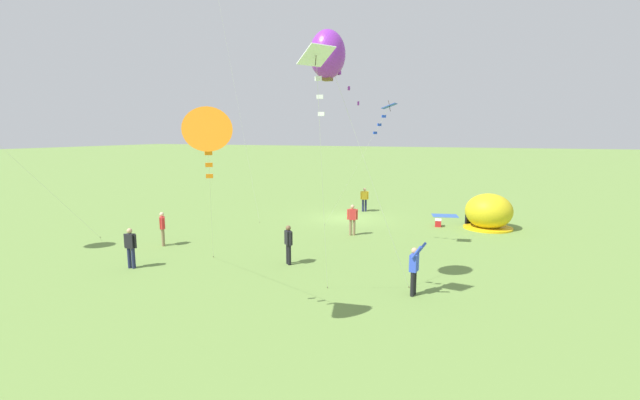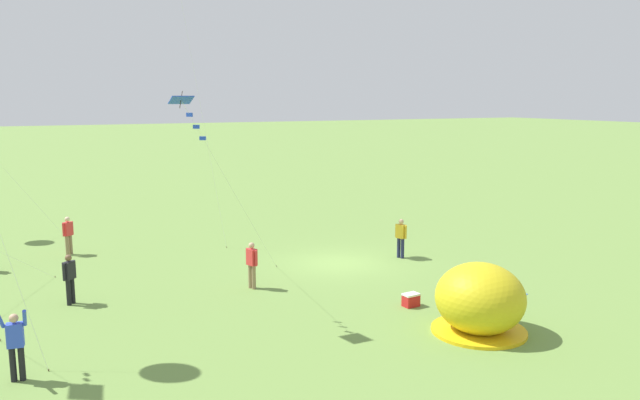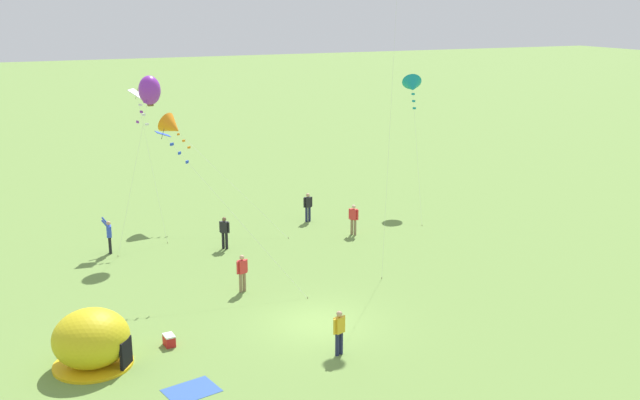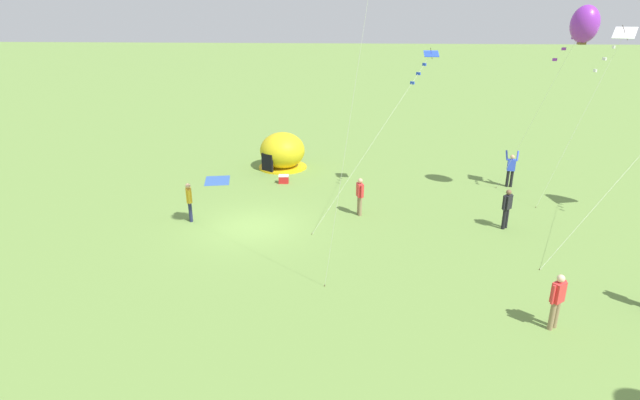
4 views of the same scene
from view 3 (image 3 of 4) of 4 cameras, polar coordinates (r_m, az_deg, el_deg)
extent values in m
plane|color=olive|center=(30.49, -0.12, -9.38)|extent=(300.00, 300.00, 0.00)
ellipsoid|color=gold|center=(27.98, -17.04, -10.04)|extent=(2.70, 2.60, 2.10)
cylinder|color=yellow|center=(28.40, -16.88, -11.87)|extent=(2.81, 2.81, 0.10)
cube|color=black|center=(27.65, -14.56, -11.30)|extent=(0.55, 0.73, 1.10)
cube|color=#3359A5|center=(26.02, -9.77, -14.12)|extent=(1.94, 1.64, 0.01)
cube|color=red|center=(29.14, -11.42, -10.48)|extent=(0.41, 0.55, 0.38)
cube|color=white|center=(29.05, -11.44, -10.09)|extent=(0.42, 0.56, 0.06)
cylinder|color=black|center=(39.40, -7.13, -3.11)|extent=(0.15, 0.15, 0.88)
cylinder|color=black|center=(39.49, -7.39, -3.07)|extent=(0.15, 0.15, 0.88)
cube|color=black|center=(39.22, -7.29, -2.06)|extent=(0.44, 0.44, 0.60)
sphere|color=brown|center=(39.10, -7.32, -1.46)|extent=(0.22, 0.22, 0.22)
cylinder|color=black|center=(39.11, -6.97, -2.10)|extent=(0.09, 0.09, 0.58)
cylinder|color=black|center=(39.34, -7.62, -2.02)|extent=(0.09, 0.09, 0.58)
cylinder|color=#1E2347|center=(27.75, 1.32, -10.94)|extent=(0.15, 0.15, 0.88)
cylinder|color=#1E2347|center=(27.88, 1.61, -10.81)|extent=(0.15, 0.15, 0.88)
cube|color=gold|center=(27.50, 1.48, -9.49)|extent=(0.44, 0.36, 0.60)
sphere|color=tan|center=(27.33, 1.48, -8.67)|extent=(0.22, 0.22, 0.22)
cylinder|color=gold|center=(27.34, 1.11, -9.64)|extent=(0.09, 0.09, 0.58)
cylinder|color=gold|center=(27.67, 1.84, -9.34)|extent=(0.09, 0.09, 0.58)
cylinder|color=#8C7251|center=(41.46, 2.69, -2.09)|extent=(0.15, 0.15, 0.88)
cylinder|color=#8C7251|center=(41.54, 2.44, -2.05)|extent=(0.15, 0.15, 0.88)
cube|color=red|center=(41.29, 2.57, -1.09)|extent=(0.42, 0.45, 0.60)
sphere|color=beige|center=(41.17, 2.58, -0.51)|extent=(0.22, 0.22, 0.22)
cylinder|color=red|center=(41.19, 2.89, -1.13)|extent=(0.09, 0.09, 0.58)
cylinder|color=red|center=(41.39, 2.26, -1.05)|extent=(0.09, 0.09, 0.58)
cylinder|color=#8C7251|center=(33.60, -6.06, -6.29)|extent=(0.15, 0.15, 0.88)
cylinder|color=#8C7251|center=(33.71, -5.78, -6.21)|extent=(0.15, 0.15, 0.88)
cube|color=red|center=(33.39, -5.96, -5.07)|extent=(0.44, 0.35, 0.60)
sphere|color=tan|center=(33.25, -5.98, -4.37)|extent=(0.22, 0.22, 0.22)
cylinder|color=red|center=(33.26, -6.30, -5.16)|extent=(0.09, 0.09, 0.58)
cylinder|color=red|center=(33.53, -5.61, -4.97)|extent=(0.09, 0.09, 0.58)
cylinder|color=#1E2347|center=(43.99, -0.81, -1.07)|extent=(0.15, 0.15, 0.88)
cylinder|color=#1E2347|center=(43.89, -1.04, -1.11)|extent=(0.15, 0.15, 0.88)
cube|color=black|center=(43.74, -0.93, -0.16)|extent=(0.41, 0.29, 0.60)
sphere|color=tan|center=(43.64, -0.93, 0.39)|extent=(0.22, 0.22, 0.22)
cylinder|color=black|center=(43.87, -0.64, -0.12)|extent=(0.09, 0.09, 0.58)
cylinder|color=black|center=(43.62, -1.21, -0.20)|extent=(0.09, 0.09, 0.58)
cylinder|color=black|center=(39.82, -15.70, -3.37)|extent=(0.15, 0.15, 0.88)
cylinder|color=black|center=(40.01, -15.70, -3.28)|extent=(0.15, 0.15, 0.88)
cube|color=blue|center=(39.70, -15.78, -2.31)|extent=(0.29, 0.41, 0.60)
sphere|color=tan|center=(39.58, -15.82, -1.71)|extent=(0.22, 0.22, 0.22)
cylinder|color=blue|center=(39.32, -16.04, -1.79)|extent=(0.38, 0.10, 0.50)
cylinder|color=blue|center=(39.83, -16.04, -1.58)|extent=(0.39, 0.20, 0.50)
cylinder|color=silver|center=(33.17, -6.54, -1.17)|extent=(4.92, 4.92, 6.83)
cylinder|color=brown|center=(32.88, -0.95, -7.46)|extent=(0.03, 0.03, 0.06)
cube|color=blue|center=(34.15, -11.89, 4.95)|extent=(0.61, 0.65, 0.24)
cylinder|color=#332314|center=(34.15, -11.89, 4.96)|extent=(0.15, 0.15, 0.50)
cube|color=blue|center=(33.99, -11.22, 4.19)|extent=(0.19, 0.17, 0.12)
cube|color=blue|center=(33.87, -10.66, 3.53)|extent=(0.17, 0.19, 0.12)
cube|color=blue|center=(33.75, -10.09, 2.87)|extent=(0.17, 0.19, 0.12)
cylinder|color=silver|center=(45.51, 7.40, 3.58)|extent=(2.27, 5.40, 7.42)
cylinder|color=brown|center=(43.59, 7.78, -1.93)|extent=(0.03, 0.03, 0.06)
cone|color=teal|center=(47.82, 7.05, 8.63)|extent=(1.67, 1.75, 1.49)
cube|color=teal|center=(47.44, 7.11, 8.02)|extent=(0.20, 0.16, 0.12)
cube|color=teal|center=(47.13, 7.15, 7.49)|extent=(0.20, 0.16, 0.12)
cube|color=teal|center=(46.82, 7.20, 6.95)|extent=(0.21, 0.13, 0.12)
cylinder|color=silver|center=(34.55, 5.40, 6.54)|extent=(1.61, 1.96, 15.12)
cylinder|color=brown|center=(35.24, 4.73, -5.95)|extent=(0.03, 0.03, 0.06)
cylinder|color=silver|center=(41.18, -12.67, 2.38)|extent=(0.66, 2.73, 7.75)
cylinder|color=brown|center=(40.94, -11.55, -3.21)|extent=(0.03, 0.03, 0.06)
cube|color=white|center=(41.81, -13.79, 7.89)|extent=(1.06, 1.10, 0.47)
cylinder|color=#332314|center=(41.81, -13.79, 7.90)|extent=(0.11, 0.39, 0.62)
cube|color=white|center=(41.52, -13.52, 7.06)|extent=(0.20, 0.07, 0.12)
cube|color=white|center=(41.28, -13.29, 6.36)|extent=(0.21, 0.11, 0.12)
cube|color=white|center=(41.06, -13.06, 5.64)|extent=(0.21, 0.09, 0.12)
cylinder|color=silver|center=(39.50, -13.99, 2.03)|extent=(2.48, 2.04, 8.10)
cylinder|color=brown|center=(39.43, -15.14, -4.14)|extent=(0.03, 0.03, 0.06)
ellipsoid|color=purple|center=(40.05, -12.86, 8.15)|extent=(1.14, 1.14, 1.51)
cube|color=brown|center=(40.13, -12.80, 7.14)|extent=(0.29, 0.29, 0.21)
cube|color=purple|center=(39.81, -13.18, 7.29)|extent=(0.17, 0.19, 0.12)
cube|color=purple|center=(39.61, -13.46, 6.55)|extent=(0.13, 0.21, 0.12)
cube|color=purple|center=(39.42, -13.73, 5.80)|extent=(0.12, 0.21, 0.12)
cylinder|color=silver|center=(42.47, -6.98, 1.46)|extent=(4.66, 6.51, 5.52)
cylinder|color=brown|center=(40.95, -2.42, -2.90)|extent=(0.03, 0.03, 0.06)
cone|color=orange|center=(44.46, -11.20, 5.52)|extent=(1.88, 1.94, 1.58)
cube|color=orange|center=(44.23, -10.74, 4.95)|extent=(0.18, 0.18, 0.12)
cube|color=orange|center=(44.05, -10.35, 4.46)|extent=(0.20, 0.16, 0.12)
cube|color=orange|center=(43.87, -9.96, 3.97)|extent=(0.20, 0.16, 0.12)
camera|label=1|loc=(52.78, -20.74, 6.42)|focal=24.00mm
camera|label=2|loc=(39.54, -40.26, 3.13)|focal=35.00mm
camera|label=4|loc=(42.79, 21.77, 8.32)|focal=28.00mm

